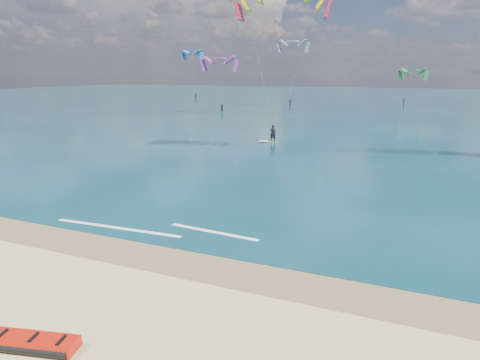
% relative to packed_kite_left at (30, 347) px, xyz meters
% --- Properties ---
extents(ground, '(320.00, 320.00, 0.00)m').
position_rel_packed_kite_left_xyz_m(ground, '(-2.12, 43.23, 0.00)').
color(ground, tan).
rests_on(ground, ground).
extents(wet_sand_strip, '(320.00, 2.40, 0.01)m').
position_rel_packed_kite_left_xyz_m(wet_sand_strip, '(-2.12, 6.23, 0.00)').
color(wet_sand_strip, brown).
rests_on(wet_sand_strip, ground).
extents(sea, '(320.00, 200.00, 0.04)m').
position_rel_packed_kite_left_xyz_m(sea, '(-2.12, 107.23, 0.02)').
color(sea, '#0A3039').
rests_on(sea, ground).
extents(packed_kite_left, '(3.02, 1.64, 0.36)m').
position_rel_packed_kite_left_xyz_m(packed_kite_left, '(0.00, 0.00, 0.00)').
color(packed_kite_left, red).
rests_on(packed_kite_left, ground).
extents(kitesurfer_main, '(9.87, 9.45, 15.15)m').
position_rel_packed_kite_left_xyz_m(kitesurfer_main, '(-3.55, 31.84, 7.77)').
color(kitesurfer_main, yellow).
rests_on(kitesurfer_main, sea).
extents(shoreline_foam, '(10.17, 1.89, 0.01)m').
position_rel_packed_kite_left_xyz_m(shoreline_foam, '(-1.88, 8.76, 0.04)').
color(shoreline_foam, white).
rests_on(shoreline_foam, ground).
extents(distant_kites, '(92.08, 37.93, 13.22)m').
position_rel_packed_kite_left_xyz_m(distant_kites, '(-11.75, 82.31, 5.44)').
color(distant_kites, '#2967B2').
rests_on(distant_kites, ground).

